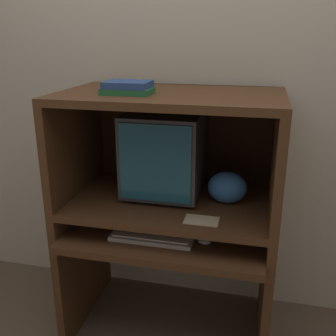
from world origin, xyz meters
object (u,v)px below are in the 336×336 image
snack_bag (227,187)px  book_stack (128,88)px  keyboard (153,235)px  mouse (204,241)px  crt_monitor (165,152)px

snack_bag → book_stack: bearing=-166.3°
keyboard → snack_bag: snack_bag is taller
mouse → book_stack: bearing=166.6°
keyboard → snack_bag: (0.33, 0.20, 0.20)m
keyboard → book_stack: book_stack is taller
mouse → snack_bag: size_ratio=0.33×
keyboard → mouse: bearing=-1.1°
crt_monitor → book_stack: book_stack is taller
crt_monitor → keyboard: bearing=-90.0°
snack_bag → mouse: bearing=-110.7°
mouse → snack_bag: 0.29m
snack_bag → book_stack: size_ratio=0.86×
mouse → book_stack: 0.79m
crt_monitor → snack_bag: size_ratio=2.22×
snack_bag → keyboard: bearing=-148.7°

